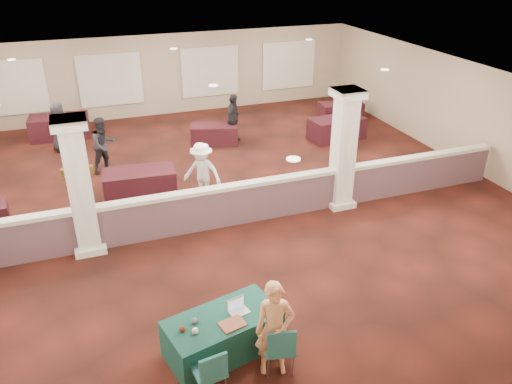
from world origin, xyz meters
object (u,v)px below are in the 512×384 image
object	(u,v)px
far_table_front_center	(140,184)
far_table_back_left	(60,127)
conf_chair_main	(280,346)
attendee_b	(202,172)
near_table	(223,334)
attendee_d	(60,127)
far_table_front_right	(337,129)
far_table_back_center	(215,134)
attendee_c	(233,118)
attendee_a	(104,145)
far_table_back_right	(341,111)
woman	(275,329)
conf_chair_side	(211,370)

from	to	relation	value
far_table_front_center	far_table_back_left	distance (m)	6.05
conf_chair_main	attendee_b	distance (m)	6.44
near_table	far_table_front_center	size ratio (longest dim) A/B	0.99
attendee_b	attendee_d	world-z (taller)	attendee_d
far_table_front_right	far_table_back_left	size ratio (longest dim) A/B	0.97
far_table_back_center	attendee_c	bearing A→B (deg)	-5.79
conf_chair_main	far_table_front_right	distance (m)	11.21
attendee_a	attendee_d	bearing A→B (deg)	93.17
near_table	far_table_back_left	distance (m)	12.40
far_table_front_right	far_table_back_left	bearing A→B (deg)	159.50
near_table	far_table_back_right	distance (m)	13.23
conf_chair_main	attendee_d	bearing A→B (deg)	118.18
near_table	far_table_front_center	xyz separation A→B (m)	(-0.50, 6.45, 0.02)
near_table	attendee_c	bearing A→B (deg)	58.45
near_table	attendee_c	world-z (taller)	attendee_c
woman	near_table	bearing A→B (deg)	148.52
near_table	conf_chair_main	xyz separation A→B (m)	(0.74, -0.79, 0.21)
far_table_front_right	attendee_d	size ratio (longest dim) A/B	1.15
conf_chair_side	attendee_c	bearing A→B (deg)	63.58
conf_chair_main	attendee_c	distance (m)	10.75
far_table_back_right	conf_chair_main	bearing A→B (deg)	-122.66
far_table_front_right	attendee_b	size ratio (longest dim) A/B	1.15
attendee_a	near_table	bearing A→B (deg)	-108.40
conf_chair_side	attendee_b	xyz separation A→B (m)	(1.54, 6.52, 0.28)
far_table_back_right	far_table_front_center	bearing A→B (deg)	-154.31
woman	far_table_front_right	world-z (taller)	woman
near_table	far_table_back_right	size ratio (longest dim) A/B	1.16
near_table	conf_chair_main	distance (m)	1.10
conf_chair_side	far_table_front_right	distance (m)	11.96
woman	conf_chair_main	bearing A→B (deg)	-36.82
woman	far_table_back_center	world-z (taller)	woman
woman	attendee_b	distance (m)	6.35
conf_chair_main	woman	size ratio (longest dim) A/B	0.56
woman	far_table_front_right	size ratio (longest dim) A/B	0.90
far_table_back_left	far_table_back_center	xyz separation A→B (m)	(5.13, -2.40, -0.08)
far_table_back_left	far_table_back_center	size ratio (longest dim) A/B	1.23
far_table_back_center	far_table_front_right	bearing A→B (deg)	-14.51
far_table_back_left	far_table_front_right	bearing A→B (deg)	-20.50
far_table_back_right	attendee_d	world-z (taller)	attendee_d
near_table	conf_chair_side	world-z (taller)	conf_chair_side
near_table	conf_chair_side	size ratio (longest dim) A/B	2.05
attendee_a	conf_chair_main	bearing A→B (deg)	-104.71
conf_chair_side	woman	size ratio (longest dim) A/B	0.54
near_table	attendee_c	distance (m)	10.20
woman	attendee_d	xyz separation A→B (m)	(-3.17, 11.46, -0.03)
far_table_front_right	far_table_back_right	xyz separation A→B (m)	(1.20, 1.90, -0.06)
attendee_c	attendee_d	xyz separation A→B (m)	(-5.74, 1.09, -0.01)
conf_chair_side	far_table_back_left	distance (m)	13.19
woman	far_table_front_right	bearing A→B (deg)	71.86
attendee_d	attendee_b	bearing A→B (deg)	142.79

